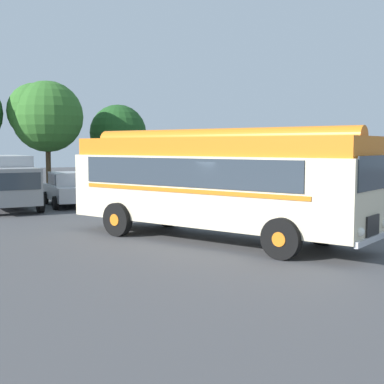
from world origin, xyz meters
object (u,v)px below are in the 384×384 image
Objects in this scene: traffic_cone at (330,231)px; box_van at (6,180)px; car_mid_left at (122,187)px; car_near_left at (68,189)px; vintage_bus at (213,180)px.

box_van is at bearing 122.26° from traffic_cone.
box_van is 15.43m from traffic_cone.
car_near_left is at bearing 179.43° from car_mid_left.
car_mid_left is 0.75× the size of box_van.
car_mid_left is at bearing -0.57° from car_near_left.
vintage_bus is 1.72× the size of box_van.
vintage_bus reaches higher than traffic_cone.
car_mid_left is 13.38m from traffic_cone.
car_near_left is 7.67× the size of traffic_cone.
vintage_bus is 11.80m from car_near_left.
box_van is at bearing -178.86° from car_mid_left.
box_van is at bearing -177.23° from car_near_left.
car_near_left is 2.96m from box_van.
car_near_left and car_mid_left have the same top height.
traffic_cone is at bearing -68.03° from car_near_left.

